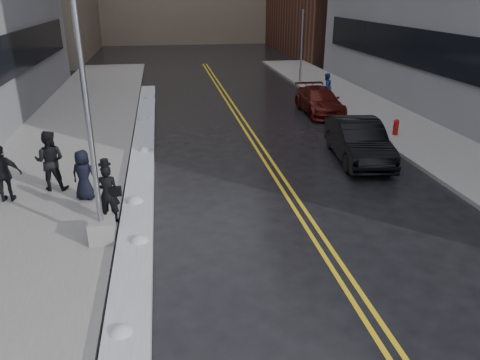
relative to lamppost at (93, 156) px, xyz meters
name	(u,v)px	position (x,y,z in m)	size (l,w,h in m)	color
ground	(237,276)	(3.30, -2.00, -2.53)	(160.00, 160.00, 0.00)	black
sidewalk_west	(63,153)	(-2.45, 8.00, -2.46)	(5.50, 50.00, 0.15)	gray
sidewalk_east	(415,135)	(13.30, 8.00, -2.46)	(4.00, 50.00, 0.15)	gray
lane_line_left	(254,145)	(5.65, 8.00, -2.53)	(0.12, 50.00, 0.01)	gold
lane_line_right	(261,144)	(5.95, 8.00, -2.53)	(0.12, 50.00, 0.01)	gold
snow_ridge	(142,162)	(0.85, 6.00, -2.36)	(0.90, 30.00, 0.34)	silver
lamppost	(93,156)	(0.00, 0.00, 0.00)	(0.65, 0.65, 7.62)	gray
fire_hydrant	(396,126)	(12.30, 8.00, -1.98)	(0.26, 0.26, 0.73)	maroon
traffic_signal	(302,35)	(11.80, 22.00, 0.87)	(0.16, 0.20, 6.00)	gray
pedestrian_fedora	(108,194)	(0.10, 1.12, -1.51)	(0.63, 0.42, 1.74)	black
pedestrian_b	(50,161)	(-1.99, 3.89, -1.37)	(0.98, 0.76, 2.02)	black
pedestrian_c	(84,175)	(-0.81, 2.88, -1.57)	(0.80, 0.52, 1.63)	black
pedestrian_d	(4,174)	(-3.22, 3.14, -1.47)	(1.07, 0.44, 1.82)	black
pedestrian_east	(326,87)	(11.50, 15.45, -1.56)	(0.80, 0.62, 1.65)	navy
car_black	(358,141)	(9.36, 5.39, -1.72)	(1.71, 4.91, 1.62)	black
car_maroon	(319,101)	(10.32, 13.11, -1.84)	(1.93, 4.75, 1.38)	#480F0B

